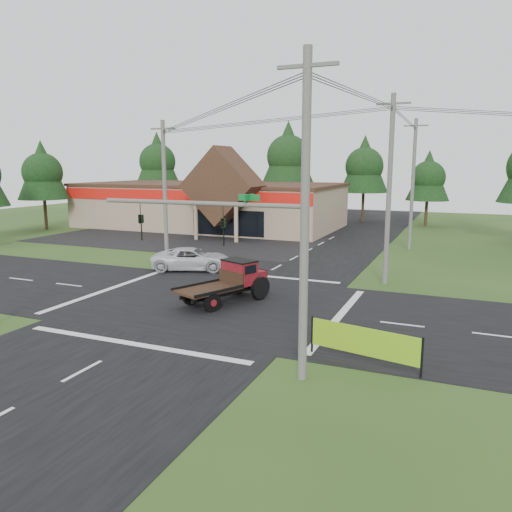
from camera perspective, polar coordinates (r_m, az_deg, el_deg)
The scene contains 19 objects.
ground at distance 27.29m, azimuth -5.06°, elevation -5.29°, with size 120.00×120.00×0.00m, color #254217.
road_ns at distance 27.28m, azimuth -5.06°, elevation -5.27°, with size 12.00×120.00×0.02m, color black.
road_ew at distance 27.28m, azimuth -5.06°, elevation -5.26°, with size 120.00×12.00×0.02m, color black.
parking_apron at distance 50.28m, azimuth -9.08°, elevation 1.87°, with size 28.00×14.00×0.02m, color black.
cvs_building at distance 59.93m, azimuth -5.20°, elevation 5.97°, with size 30.40×18.20×9.19m.
traffic_signal_mast at distance 17.25m, azimuth 0.19°, elevation 0.61°, with size 8.12×0.24×7.00m.
utility_pole_nr at distance 16.51m, azimuth 5.60°, elevation 4.37°, with size 2.00×0.30×11.00m.
utility_pole_nw at distance 37.30m, azimuth -10.38°, elevation 7.20°, with size 2.00×0.30×10.50m.
utility_pole_ne at distance 31.52m, azimuth 14.98°, elevation 7.38°, with size 2.00×0.30×11.50m.
utility_pole_n at distance 45.43m, azimuth 17.48°, elevation 7.88°, with size 2.00×0.30×11.20m.
tree_row_a at distance 76.08m, azimuth -11.21°, elevation 10.72°, with size 6.72×6.72×12.12m.
tree_row_b at distance 72.78m, azimuth -3.63°, elevation 9.86°, with size 5.60×5.60×10.10m.
tree_row_c at distance 67.98m, azimuth 3.70°, elevation 11.52°, with size 7.28×7.28×13.13m.
tree_row_d at distance 66.35m, azimuth 12.29°, elevation 10.18°, with size 6.16×6.16×11.11m.
tree_row_e at distance 63.35m, azimuth 19.10°, elevation 8.63°, with size 5.04×5.04×9.09m.
tree_side_w at distance 61.91m, azimuth -23.24°, elevation 8.96°, with size 5.60×5.60×10.10m.
antique_flatbed_truck at distance 26.86m, azimuth -3.63°, elevation -3.02°, with size 2.07×5.42×2.27m, color #5D0D0E, non-canonical shape.
roadside_banner at distance 19.20m, azimuth 12.19°, elevation -9.97°, with size 4.40×0.13×1.50m, color #77AD17, non-canonical shape.
white_pickup at distance 35.55m, azimuth -7.27°, elevation -0.34°, with size 2.62×5.68×1.58m, color silver.
Camera 1 is at (12.36, -23.19, 7.36)m, focal length 35.00 mm.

